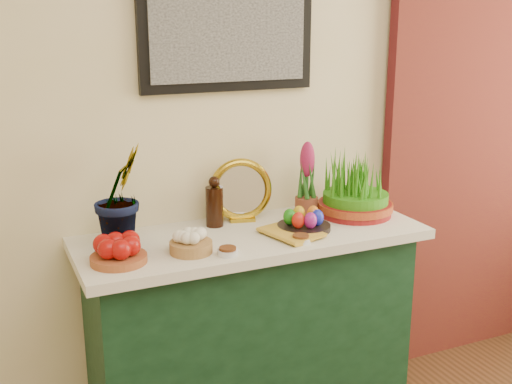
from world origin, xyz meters
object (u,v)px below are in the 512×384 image
at_px(mirror, 241,191).
at_px(wheatgrass_sabzeh, 356,189).
at_px(hyacinth_green, 119,179).
at_px(book, 275,237).
at_px(sideboard, 251,337).

distance_m(mirror, wheatgrass_sabzeh, 0.50).
relative_size(hyacinth_green, book, 2.22).
bearing_deg(mirror, wheatgrass_sabzeh, -15.48).
xyz_separation_m(sideboard, wheatgrass_sabzeh, (0.51, 0.03, 0.58)).
bearing_deg(hyacinth_green, book, -61.11).
xyz_separation_m(mirror, book, (0.02, -0.29, -0.11)).
xyz_separation_m(hyacinth_green, wheatgrass_sabzeh, (1.01, -0.05, -0.14)).
xyz_separation_m(sideboard, book, (0.04, -0.13, 0.48)).
bearing_deg(sideboard, wheatgrass_sabzeh, 3.16).
bearing_deg(wheatgrass_sabzeh, sideboard, -176.84).
xyz_separation_m(book, wheatgrass_sabzeh, (0.46, 0.16, 0.10)).
height_order(sideboard, wheatgrass_sabzeh, wheatgrass_sabzeh).
height_order(hyacinth_green, mirror, hyacinth_green).
bearing_deg(sideboard, book, -70.70).
distance_m(sideboard, mirror, 0.62).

